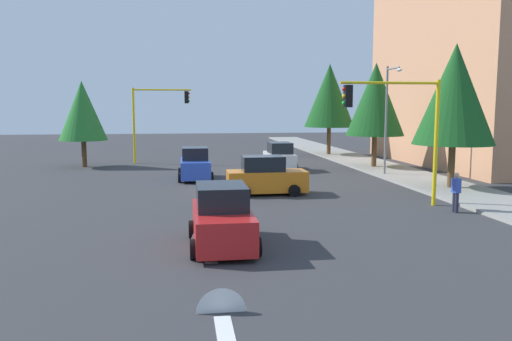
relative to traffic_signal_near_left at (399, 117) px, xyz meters
The scene contains 17 objects.
ground_plane 9.18m from the traffic_signal_near_left, 136.51° to the right, with size 120.00×120.00×0.00m, color #353538.
sidewalk_kerb 12.63m from the traffic_signal_near_left, 156.39° to the left, with size 80.00×4.00×0.15m, color gray.
lane_arrow_near 11.04m from the traffic_signal_near_left, 57.61° to the right, with size 2.40×1.10×1.10m.
lane_arrow_mid 14.97m from the traffic_signal_near_left, 37.05° to the right, with size 2.40×1.10×1.10m.
apartment_block 20.48m from the traffic_signal_near_left, 140.58° to the left, with size 19.93×9.30×14.96m.
traffic_signal_near_left is the anchor object (origin of this frame).
traffic_signal_far_right 23.03m from the traffic_signal_near_left, 150.26° to the right, with size 0.36×4.59×5.93m.
street_lamp_curbside 10.24m from the traffic_signal_near_left, 159.94° to the left, with size 2.15×0.28×7.00m.
tree_roadside_far 24.34m from the traffic_signal_near_left, behind, with size 4.53×4.53×8.29m.
tree_roadside_mid 14.68m from the traffic_signal_near_left, 162.89° to the left, with size 4.15×4.15×7.58m.
tree_opposite_side 24.55m from the traffic_signal_near_left, 137.16° to the right, with size 3.50×3.50×6.35m.
tree_roadside_near 6.35m from the traffic_signal_near_left, 129.75° to the left, with size 4.24×4.24×7.76m.
car_red 10.44m from the traffic_signal_near_left, 55.85° to the right, with size 4.11×2.10×1.98m.
car_blue 13.68m from the traffic_signal_near_left, 139.25° to the right, with size 3.97×2.08×1.98m.
car_orange 7.30m from the traffic_signal_near_left, 127.22° to the right, with size 1.99×4.02×1.98m.
car_white 14.55m from the traffic_signal_near_left, 169.16° to the right, with size 4.00×2.03×1.98m.
pedestrian_crossing 4.00m from the traffic_signal_near_left, 49.90° to the left, with size 0.40×0.24×1.70m.
Camera 1 is at (27.78, -3.78, 4.45)m, focal length 36.34 mm.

